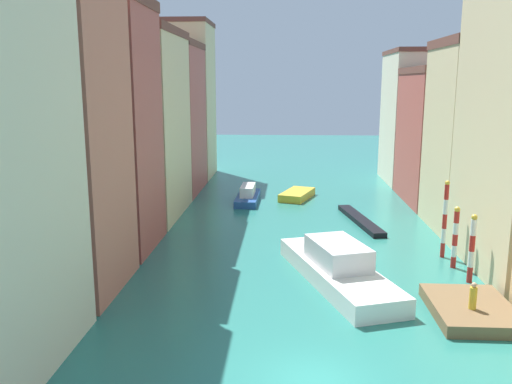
{
  "coord_description": "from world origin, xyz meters",
  "views": [
    {
      "loc": [
        -1.17,
        -19.36,
        11.56
      ],
      "look_at": [
        -4.03,
        29.75,
        1.5
      ],
      "focal_mm": 37.59,
      "sensor_mm": 36.0,
      "label": 1
    }
  ],
  "objects_px": {
    "mooring_pole_2": "(445,219)",
    "vaporetto_white": "(337,268)",
    "mooring_pole_1": "(455,237)",
    "motorboat_1": "(297,195)",
    "gondola_black": "(360,220)",
    "motorboat_0": "(248,196)",
    "person_on_dock": "(473,297)",
    "waterfront_dock": "(471,310)",
    "mooring_pole_0": "(472,248)"
  },
  "relations": [
    {
      "from": "person_on_dock",
      "to": "mooring_pole_0",
      "type": "bearing_deg",
      "value": 72.95
    },
    {
      "from": "vaporetto_white",
      "to": "gondola_black",
      "type": "relative_size",
      "value": 1.25
    },
    {
      "from": "person_on_dock",
      "to": "motorboat_0",
      "type": "bearing_deg",
      "value": 116.21
    },
    {
      "from": "mooring_pole_0",
      "to": "mooring_pole_2",
      "type": "xyz_separation_m",
      "value": [
        -0.28,
        4.65,
        0.56
      ]
    },
    {
      "from": "person_on_dock",
      "to": "mooring_pole_1",
      "type": "relative_size",
      "value": 0.34
    },
    {
      "from": "vaporetto_white",
      "to": "gondola_black",
      "type": "xyz_separation_m",
      "value": [
        3.18,
        13.95,
        -0.66
      ]
    },
    {
      "from": "mooring_pole_1",
      "to": "vaporetto_white",
      "type": "relative_size",
      "value": 0.33
    },
    {
      "from": "motorboat_1",
      "to": "waterfront_dock",
      "type": "bearing_deg",
      "value": -73.2
    },
    {
      "from": "person_on_dock",
      "to": "mooring_pole_0",
      "type": "xyz_separation_m",
      "value": [
        1.64,
        5.33,
        0.85
      ]
    },
    {
      "from": "person_on_dock",
      "to": "gondola_black",
      "type": "height_order",
      "value": "person_on_dock"
    },
    {
      "from": "waterfront_dock",
      "to": "mooring_pole_0",
      "type": "relative_size",
      "value": 1.3
    },
    {
      "from": "gondola_black",
      "to": "motorboat_1",
      "type": "distance_m",
      "value": 10.62
    },
    {
      "from": "mooring_pole_1",
      "to": "mooring_pole_0",
      "type": "bearing_deg",
      "value": -86.0
    },
    {
      "from": "vaporetto_white",
      "to": "motorboat_1",
      "type": "relative_size",
      "value": 2.14
    },
    {
      "from": "person_on_dock",
      "to": "motorboat_1",
      "type": "distance_m",
      "value": 29.36
    },
    {
      "from": "mooring_pole_2",
      "to": "motorboat_0",
      "type": "height_order",
      "value": "mooring_pole_2"
    },
    {
      "from": "vaporetto_white",
      "to": "motorboat_0",
      "type": "bearing_deg",
      "value": 107.74
    },
    {
      "from": "person_on_dock",
      "to": "gondola_black",
      "type": "distance_m",
      "value": 19.17
    },
    {
      "from": "mooring_pole_0",
      "to": "motorboat_1",
      "type": "distance_m",
      "value": 24.92
    },
    {
      "from": "person_on_dock",
      "to": "mooring_pole_2",
      "type": "xyz_separation_m",
      "value": [
        1.36,
        9.99,
        1.41
      ]
    },
    {
      "from": "person_on_dock",
      "to": "waterfront_dock",
      "type": "bearing_deg",
      "value": 72.9
    },
    {
      "from": "gondola_black",
      "to": "mooring_pole_0",
      "type": "bearing_deg",
      "value": -71.27
    },
    {
      "from": "gondola_black",
      "to": "motorboat_0",
      "type": "bearing_deg",
      "value": 143.12
    },
    {
      "from": "vaporetto_white",
      "to": "waterfront_dock",
      "type": "bearing_deg",
      "value": -34.29
    },
    {
      "from": "mooring_pole_2",
      "to": "gondola_black",
      "type": "relative_size",
      "value": 0.54
    },
    {
      "from": "gondola_black",
      "to": "vaporetto_white",
      "type": "bearing_deg",
      "value": -102.85
    },
    {
      "from": "mooring_pole_1",
      "to": "motorboat_0",
      "type": "relative_size",
      "value": 0.58
    },
    {
      "from": "person_on_dock",
      "to": "motorboat_1",
      "type": "height_order",
      "value": "person_on_dock"
    },
    {
      "from": "motorboat_1",
      "to": "mooring_pole_2",
      "type": "bearing_deg",
      "value": -62.5
    },
    {
      "from": "waterfront_dock",
      "to": "gondola_black",
      "type": "distance_m",
      "value": 18.55
    },
    {
      "from": "waterfront_dock",
      "to": "mooring_pole_0",
      "type": "distance_m",
      "value": 5.23
    },
    {
      "from": "mooring_pole_1",
      "to": "vaporetto_white",
      "type": "bearing_deg",
      "value": -158.91
    },
    {
      "from": "person_on_dock",
      "to": "motorboat_0",
      "type": "xyz_separation_m",
      "value": [
        -13.02,
        26.46,
        -0.67
      ]
    },
    {
      "from": "vaporetto_white",
      "to": "mooring_pole_1",
      "type": "bearing_deg",
      "value": 21.09
    },
    {
      "from": "mooring_pole_1",
      "to": "mooring_pole_2",
      "type": "relative_size",
      "value": 0.76
    },
    {
      "from": "mooring_pole_0",
      "to": "gondola_black",
      "type": "distance_m",
      "value": 14.46
    },
    {
      "from": "mooring_pole_1",
      "to": "vaporetto_white",
      "type": "distance_m",
      "value": 8.24
    },
    {
      "from": "gondola_black",
      "to": "motorboat_0",
      "type": "height_order",
      "value": "motorboat_0"
    },
    {
      "from": "mooring_pole_2",
      "to": "vaporetto_white",
      "type": "bearing_deg",
      "value": -146.21
    },
    {
      "from": "motorboat_1",
      "to": "vaporetto_white",
      "type": "bearing_deg",
      "value": -85.14
    },
    {
      "from": "mooring_pole_0",
      "to": "motorboat_1",
      "type": "height_order",
      "value": "mooring_pole_0"
    },
    {
      "from": "waterfront_dock",
      "to": "mooring_pole_2",
      "type": "relative_size",
      "value": 1.02
    },
    {
      "from": "mooring_pole_1",
      "to": "mooring_pole_2",
      "type": "bearing_deg",
      "value": 92.76
    },
    {
      "from": "mooring_pole_2",
      "to": "mooring_pole_1",
      "type": "bearing_deg",
      "value": -87.24
    },
    {
      "from": "motorboat_0",
      "to": "person_on_dock",
      "type": "bearing_deg",
      "value": -63.79
    },
    {
      "from": "mooring_pole_0",
      "to": "motorboat_0",
      "type": "distance_m",
      "value": 25.76
    },
    {
      "from": "motorboat_0",
      "to": "mooring_pole_1",
      "type": "bearing_deg",
      "value": -52.03
    },
    {
      "from": "person_on_dock",
      "to": "mooring_pole_1",
      "type": "xyz_separation_m",
      "value": [
        1.46,
        7.9,
        0.78
      ]
    },
    {
      "from": "motorboat_0",
      "to": "motorboat_1",
      "type": "bearing_deg",
      "value": 19.57
    },
    {
      "from": "mooring_pole_0",
      "to": "motorboat_0",
      "type": "height_order",
      "value": "mooring_pole_0"
    }
  ]
}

